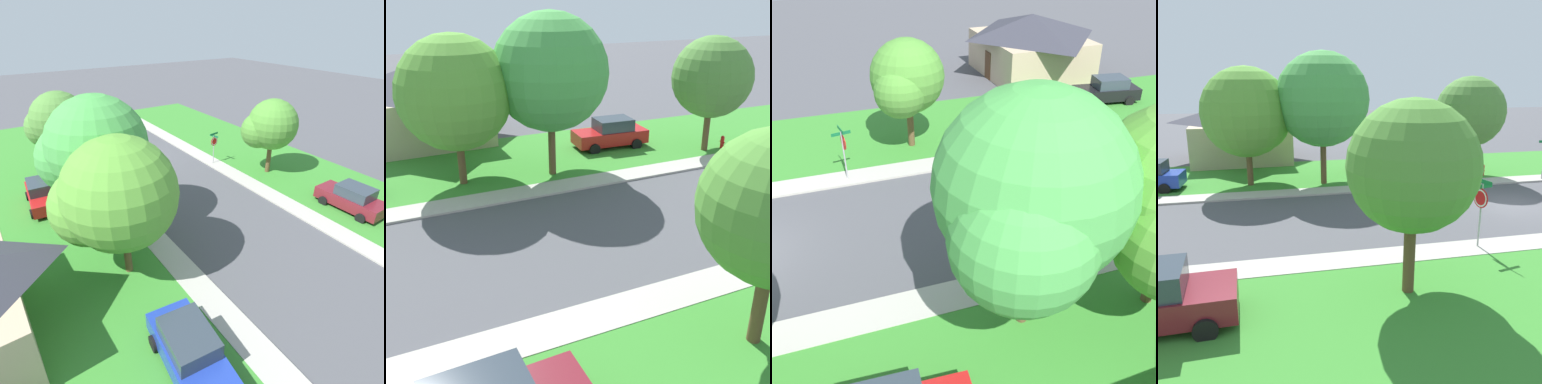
# 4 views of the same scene
# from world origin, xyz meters

# --- Properties ---
(ground_plane) EXTENTS (120.00, 120.00, 0.00)m
(ground_plane) POSITION_xyz_m (0.00, 0.00, 0.00)
(ground_plane) COLOR #4C4C51
(sidewalk_east) EXTENTS (1.40, 56.00, 0.10)m
(sidewalk_east) POSITION_xyz_m (4.70, 12.00, 0.05)
(sidewalk_east) COLOR #ADA89E
(sidewalk_east) RESTS_ON ground
(lawn_east) EXTENTS (8.00, 56.00, 0.08)m
(lawn_east) POSITION_xyz_m (9.40, 12.00, 0.04)
(lawn_east) COLOR #38842D
(lawn_east) RESTS_ON ground
(sidewalk_west) EXTENTS (1.40, 56.00, 0.10)m
(sidewalk_west) POSITION_xyz_m (-4.70, 12.00, 0.05)
(sidewalk_west) COLOR #ADA89E
(sidewalk_west) RESTS_ON ground
(lawn_west) EXTENTS (8.00, 56.00, 0.08)m
(lawn_west) POSITION_xyz_m (-9.40, 12.00, 0.04)
(lawn_west) COLOR #38842D
(lawn_west) RESTS_ON ground
(stop_sign_near_corner) EXTENTS (0.92, 0.92, 2.77)m
(stop_sign_near_corner) POSITION_xyz_m (4.39, -4.93, 1.89)
(stop_sign_near_corner) COLOR #9E9EA3
(stop_sign_near_corner) RESTS_ON ground
(stop_sign_far_corner) EXTENTS (0.91, 0.91, 2.77)m
(stop_sign_far_corner) POSITION_xyz_m (-4.63, 4.68, 1.89)
(stop_sign_far_corner) COLOR #9E9EA3
(stop_sign_far_corner) RESTS_ON ground
(car_red_far_down_street) EXTENTS (2.22, 4.39, 1.76)m
(car_red_far_down_street) POSITION_xyz_m (9.17, 4.14, 0.87)
(car_red_far_down_street) COLOR red
(car_red_far_down_street) RESTS_ON ground
(car_blue_driveway_right) EXTENTS (2.34, 4.45, 1.76)m
(car_blue_driveway_right) POSITION_xyz_m (7.16, 19.27, 0.87)
(car_blue_driveway_right) COLOR #1E389E
(car_blue_driveway_right) RESTS_ON ground
(car_maroon_behind_trees) EXTENTS (2.15, 4.36, 1.76)m
(car_maroon_behind_trees) POSITION_xyz_m (-7.62, 15.78, 0.87)
(car_maroon_behind_trees) COLOR maroon
(car_maroon_behind_trees) RESTS_ON ground
(tree_corner_large) EXTENTS (5.95, 5.54, 7.91)m
(tree_corner_large) POSITION_xyz_m (6.72, 8.72, 4.96)
(tree_corner_large) COLOR brown
(tree_corner_large) RESTS_ON ground
(tree_sidewalk_near) EXTENTS (4.78, 4.44, 6.49)m
(tree_sidewalk_near) POSITION_xyz_m (6.56, -0.73, 4.12)
(tree_sidewalk_near) COLOR brown
(tree_sidewalk_near) RESTS_ON ground
(tree_across_right) EXTENTS (5.62, 5.23, 7.06)m
(tree_across_right) POSITION_xyz_m (7.29, 13.13, 4.27)
(tree_across_right) COLOR brown
(tree_across_right) RESTS_ON ground
(tree_sidewalk_far) EXTENTS (4.16, 3.87, 5.95)m
(tree_sidewalk_far) POSITION_xyz_m (-7.07, 8.37, 3.88)
(tree_sidewalk_far) COLOR brown
(tree_sidewalk_far) RESTS_ON ground
(fire_hydrant) EXTENTS (0.38, 0.22, 0.83)m
(fire_hydrant) POSITION_xyz_m (6.12, -1.70, 0.44)
(fire_hydrant) COLOR red
(fire_hydrant) RESTS_ON ground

